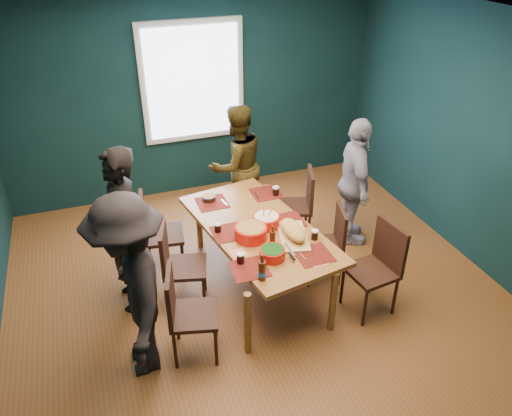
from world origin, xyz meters
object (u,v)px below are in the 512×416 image
Objects in this scene: person_far_left at (124,231)px; person_near_left at (132,289)px; chair_left_near at (183,308)px; chair_right_far at (301,200)px; chair_right_near at (380,262)px; cutting_board at (293,232)px; bowl_herbs at (272,253)px; person_right at (355,183)px; chair_right_mid at (331,239)px; person_back at (237,165)px; chair_left_far at (154,229)px; chair_left_mid at (176,261)px; bowl_salad at (251,232)px; bowl_dumpling at (266,220)px; dining_table at (259,232)px.

person_near_left is (-0.04, -0.87, -0.00)m from person_far_left.
chair_left_near is 0.54× the size of person_near_left.
chair_right_far is 0.95× the size of chair_right_near.
bowl_herbs is at bearing -127.60° from cutting_board.
chair_left_near is 1.35× the size of cutting_board.
cutting_board is at bearing 138.94° from person_right.
person_near_left is 2.52× the size of cutting_board.
person_right reaches higher than chair_left_near.
chair_right_far reaches higher than chair_right_mid.
chair_right_near is 2.33m from person_near_left.
bowl_herbs is at bearing 162.39° from chair_right_near.
person_far_left is 1.11× the size of person_back.
person_near_left reaches higher than chair_right_near.
chair_left_far reaches higher than bowl_herbs.
chair_left_mid is 0.79m from bowl_salad.
chair_right_far is 0.53× the size of person_far_left.
chair_left_near is 1.00m from person_far_left.
chair_right_mid is 2.66× the size of bowl_salad.
bowl_salad is 0.41m from cutting_board.
bowl_dumpling is (0.95, 0.01, 0.26)m from chair_left_mid.
chair_left_mid is at bearing 151.54° from chair_right_near.
person_far_left reaches higher than chair_right_near.
dining_table is 3.04× the size of cutting_board.
person_far_left reaches higher than bowl_salad.
chair_right_far is at bearing 117.20° from person_back.
dining_table is 7.44× the size of bowl_dumpling.
chair_left_mid is at bearing 168.05° from bowl_salad.
person_right reaches higher than dining_table.
chair_left_mid reaches higher than dining_table.
person_back is at bearing 71.56° from dining_table.
chair_right_mid is (1.70, 0.56, -0.04)m from chair_left_near.
chair_right_mid is 3.07× the size of bowl_dumpling.
chair_right_far is (1.71, 1.35, -0.00)m from chair_left_near.
person_right reaches higher than chair_right_far.
bowl_herbs is (-1.38, -0.95, 0.01)m from person_right.
chair_right_near is at bearing 178.86° from person_right.
person_far_left reaches higher than cutting_board.
person_near_left is (-2.09, -0.55, 0.35)m from chair_right_mid.
chair_right_mid is (0.76, -0.14, -0.17)m from dining_table.
chair_left_far is at bearing 157.89° from cutting_board.
bowl_herbs is at bearing -106.24° from chair_right_far.
dining_table is 0.87m from chair_left_mid.
chair_left_near reaches higher than chair_right_far.
bowl_dumpling reaches higher than chair_left_mid.
person_back is at bearing 39.99° from chair_left_far.
chair_right_mid is at bearing -72.12° from chair_right_far.
chair_left_near is 1.79m from chair_right_mid.
bowl_dumpling reaches higher than cutting_board.
person_far_left reaches higher than bowl_herbs.
person_far_left is at bearing -148.31° from chair_right_far.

